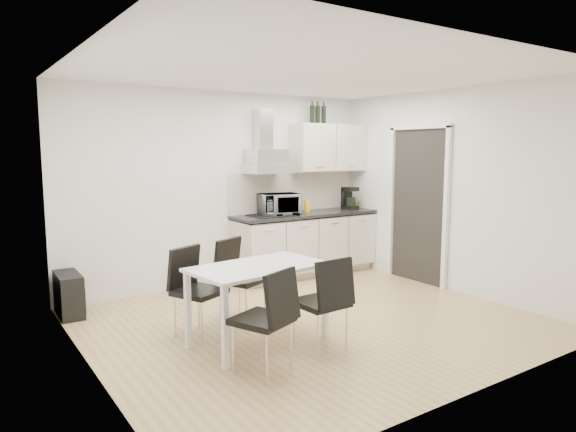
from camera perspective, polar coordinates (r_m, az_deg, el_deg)
name	(u,v)px	position (r m, az deg, el deg)	size (l,w,h in m)	color
ground	(311,321)	(5.62, 2.61, -11.57)	(4.50, 4.50, 0.00)	tan
wall_back	(224,188)	(7.04, -7.07, 3.06)	(4.50, 0.10, 2.60)	white
wall_front	(478,223)	(3.93, 20.35, -0.73)	(4.50, 0.10, 2.60)	white
wall_left	(85,216)	(4.39, -21.58, 0.02)	(0.10, 4.00, 2.60)	white
wall_right	(453,191)	(6.92, 17.85, 2.68)	(0.10, 4.00, 2.60)	white
ceiling	(313,72)	(5.37, 2.78, 15.69)	(4.50, 4.50, 0.00)	white
doorway	(417,206)	(7.26, 14.17, 1.04)	(0.08, 1.04, 2.10)	white
kitchenette	(306,218)	(7.48, 2.07, -0.26)	(2.22, 0.64, 2.52)	beige
dining_table	(258,275)	(4.84, -3.33, -6.57)	(1.33, 0.85, 0.75)	white
chair_far_left	(200,293)	(5.12, -9.80, -8.41)	(0.44, 0.50, 0.88)	black
chair_far_right	(242,281)	(5.52, -5.09, -7.17)	(0.44, 0.50, 0.88)	black
chair_near_left	(262,321)	(4.26, -2.90, -11.57)	(0.44, 0.50, 0.88)	black
chair_near_right	(320,304)	(4.71, 3.61, -9.71)	(0.44, 0.50, 0.88)	black
guitar_amp	(69,294)	(6.21, -23.18, -8.01)	(0.26, 0.57, 0.47)	black
floor_speaker	(185,280)	(6.87, -11.35, -6.97)	(0.16, 0.15, 0.27)	black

